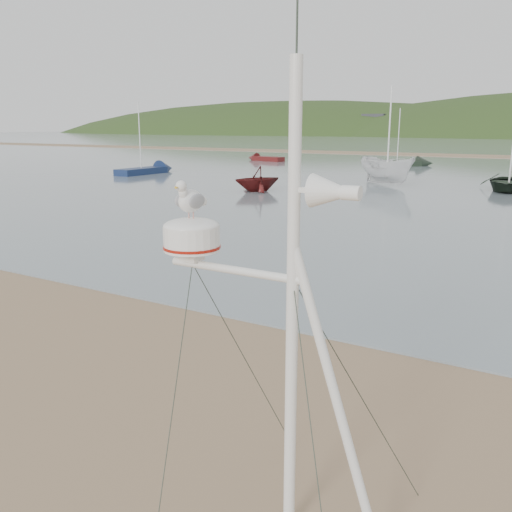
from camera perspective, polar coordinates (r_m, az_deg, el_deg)
The scene contains 7 objects.
ground at distance 8.19m, azimuth -15.96°, elevation -15.28°, with size 560.00×560.00×0.00m, color #84684C.
mast_rig at distance 5.28m, azimuth 2.73°, elevation -15.66°, with size 2.39×2.55×5.40m.
boat_red at distance 32.56m, azimuth 0.14°, elevation 9.33°, with size 2.46×1.50×2.85m, color #4F1212.
boat_white at distance 37.10m, azimuth 13.77°, elevation 11.14°, with size 1.88×1.93×5.00m, color silver.
dinghy_red_far at distance 61.41m, azimuth 0.53°, elevation 10.24°, with size 5.12×2.30×1.21m.
sailboat_dark_mid at distance 55.34m, azimuth 16.01°, elevation 9.37°, with size 5.53×4.77×5.90m.
sailboat_blue_near at distance 46.33m, azimuth -10.67°, elevation 8.93°, with size 1.60×6.19×6.16m.
Camera 1 is at (5.37, -4.81, 3.88)m, focal length 38.00 mm.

